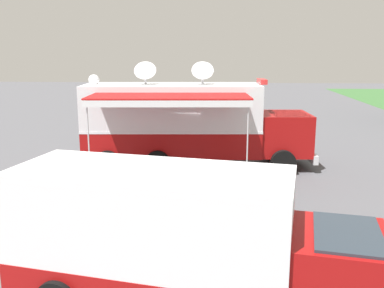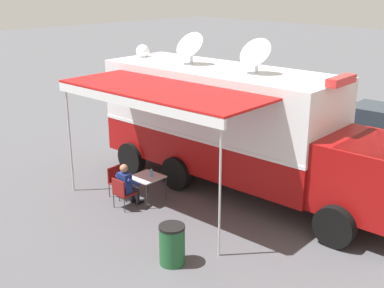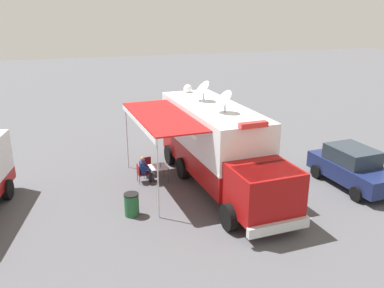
# 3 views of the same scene
# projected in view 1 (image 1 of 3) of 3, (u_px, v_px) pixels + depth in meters

# --- Properties ---
(ground_plane) EXTENTS (100.00, 100.00, 0.00)m
(ground_plane) POSITION_uv_depth(u_px,v_px,m) (173.00, 167.00, 18.49)
(ground_plane) COLOR #515156
(lot_stripe) EXTENTS (0.42, 4.80, 0.01)m
(lot_stripe) POSITION_uv_depth(u_px,v_px,m) (226.00, 155.00, 20.47)
(lot_stripe) COLOR silver
(lot_stripe) RESTS_ON ground
(command_truck) EXTENTS (5.34, 9.63, 4.53)m
(command_truck) POSITION_uv_depth(u_px,v_px,m) (190.00, 122.00, 18.04)
(command_truck) COLOR #9E0F0F
(command_truck) RESTS_ON ground
(folding_table) EXTENTS (0.85, 0.85, 0.73)m
(folding_table) POSITION_uv_depth(u_px,v_px,m) (154.00, 166.00, 15.99)
(folding_table) COLOR silver
(folding_table) RESTS_ON ground
(water_bottle) EXTENTS (0.07, 0.07, 0.22)m
(water_bottle) POSITION_uv_depth(u_px,v_px,m) (157.00, 161.00, 16.04)
(water_bottle) COLOR #4C99D8
(water_bottle) RESTS_ON folding_table
(folding_chair_at_table) EXTENTS (0.51, 0.51, 0.87)m
(folding_chair_at_table) POSITION_uv_depth(u_px,v_px,m) (148.00, 176.00, 15.25)
(folding_chair_at_table) COLOR maroon
(folding_chair_at_table) RESTS_ON ground
(folding_chair_beside_table) EXTENTS (0.51, 0.51, 0.87)m
(folding_chair_beside_table) POSITION_uv_depth(u_px,v_px,m) (129.00, 173.00, 15.71)
(folding_chair_beside_table) COLOR maroon
(folding_chair_beside_table) RESTS_ON ground
(seated_responder) EXTENTS (0.68, 0.58, 1.25)m
(seated_responder) POSITION_uv_depth(u_px,v_px,m) (149.00, 171.00, 15.41)
(seated_responder) COLOR navy
(seated_responder) RESTS_ON ground
(trash_bin) EXTENTS (0.57, 0.57, 0.91)m
(trash_bin) POSITION_uv_depth(u_px,v_px,m) (233.00, 187.00, 14.21)
(trash_bin) COLOR #235B33
(trash_bin) RESTS_ON ground
(support_truck) EXTENTS (3.37, 7.07, 2.70)m
(support_truck) POSITION_uv_depth(u_px,v_px,m) (178.00, 239.00, 8.10)
(support_truck) COLOR white
(support_truck) RESTS_ON ground
(car_behind_truck) EXTENTS (2.26, 4.32, 1.76)m
(car_behind_truck) POSITION_uv_depth(u_px,v_px,m) (230.00, 125.00, 23.75)
(car_behind_truck) COLOR navy
(car_behind_truck) RESTS_ON ground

